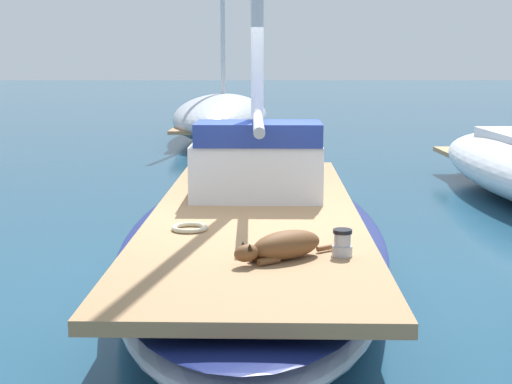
{
  "coord_description": "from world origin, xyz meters",
  "views": [
    {
      "loc": [
        -0.04,
        -7.43,
        2.19
      ],
      "look_at": [
        0.0,
        -1.0,
        1.01
      ],
      "focal_mm": 52.15,
      "sensor_mm": 36.0,
      "label": 1
    }
  ],
  "objects": [
    {
      "name": "coiled_rope",
      "position": [
        -0.59,
        -0.98,
        0.68
      ],
      "size": [
        0.32,
        0.32,
        0.04
      ],
      "primitive_type": "torus",
      "color": "beige",
      "rests_on": "sailboat_main"
    },
    {
      "name": "cabin_house",
      "position": [
        0.03,
        1.12,
        1.01
      ],
      "size": [
        1.46,
        2.26,
        0.84
      ],
      "color": "silver",
      "rests_on": "sailboat_main"
    },
    {
      "name": "deck_winch",
      "position": [
        0.67,
        -1.84,
        0.76
      ],
      "size": [
        0.16,
        0.16,
        0.21
      ],
      "color": "#B7B7BC",
      "rests_on": "sailboat_main"
    },
    {
      "name": "moored_boat_far_astern",
      "position": [
        -0.85,
        12.54,
        0.61
      ],
      "size": [
        2.74,
        7.0,
        8.02
      ],
      "color": "#B2B7C1",
      "rests_on": "ground"
    },
    {
      "name": "dog_brown",
      "position": [
        0.2,
        -1.95,
        0.77
      ],
      "size": [
        0.84,
        0.59,
        0.22
      ],
      "color": "brown",
      "rests_on": "sailboat_main"
    },
    {
      "name": "sailboat_main",
      "position": [
        0.0,
        0.0,
        0.34
      ],
      "size": [
        2.72,
        7.3,
        0.66
      ],
      "color": "#B2B7C1",
      "rests_on": "ground"
    },
    {
      "name": "ground_plane",
      "position": [
        0.0,
        0.0,
        0.0
      ],
      "size": [
        120.0,
        120.0,
        0.0
      ],
      "primitive_type": "plane",
      "color": "navy"
    }
  ]
}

